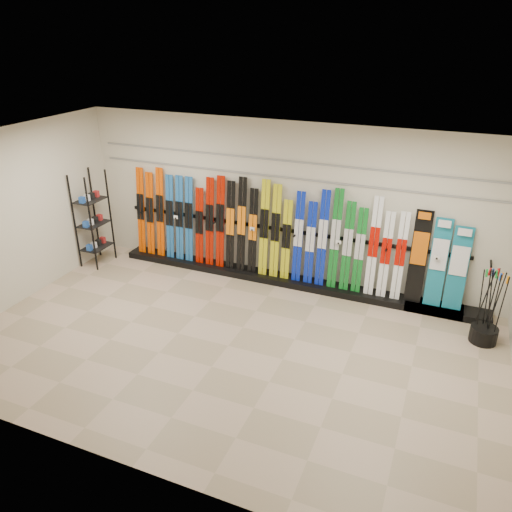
% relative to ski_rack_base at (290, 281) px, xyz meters
% --- Properties ---
extents(floor, '(8.00, 8.00, 0.00)m').
position_rel_ski_rack_base_xyz_m(floor, '(-0.22, -2.28, -0.06)').
color(floor, tan).
rests_on(floor, ground).
extents(back_wall, '(8.00, 0.00, 8.00)m').
position_rel_ski_rack_base_xyz_m(back_wall, '(-0.22, 0.22, 1.44)').
color(back_wall, beige).
rests_on(back_wall, floor).
extents(left_wall, '(0.00, 5.00, 5.00)m').
position_rel_ski_rack_base_xyz_m(left_wall, '(-4.22, -2.28, 1.44)').
color(left_wall, beige).
rests_on(left_wall, floor).
extents(ceiling, '(8.00, 8.00, 0.00)m').
position_rel_ski_rack_base_xyz_m(ceiling, '(-0.22, -2.28, 2.94)').
color(ceiling, silver).
rests_on(ceiling, back_wall).
extents(ski_rack_base, '(8.00, 0.40, 0.12)m').
position_rel_ski_rack_base_xyz_m(ski_rack_base, '(0.00, 0.00, 0.00)').
color(ski_rack_base, black).
rests_on(ski_rack_base, floor).
extents(skis, '(5.38, 0.20, 1.83)m').
position_rel_ski_rack_base_xyz_m(skis, '(-0.71, 0.04, 0.91)').
color(skis, '#D94500').
rests_on(skis, ski_rack_base).
extents(snowboards, '(0.93, 0.25, 1.61)m').
position_rel_ski_rack_base_xyz_m(snowboards, '(2.54, 0.08, 0.82)').
color(snowboards, black).
rests_on(snowboards, ski_rack_base).
extents(accessory_rack, '(0.40, 0.60, 1.91)m').
position_rel_ski_rack_base_xyz_m(accessory_rack, '(-3.97, -0.61, 0.89)').
color(accessory_rack, black).
rests_on(accessory_rack, floor).
extents(pole_bin, '(0.41, 0.41, 0.25)m').
position_rel_ski_rack_base_xyz_m(pole_bin, '(3.38, -0.66, 0.07)').
color(pole_bin, black).
rests_on(pole_bin, floor).
extents(ski_poles, '(0.35, 0.28, 1.18)m').
position_rel_ski_rack_base_xyz_m(ski_poles, '(3.38, -0.61, 0.55)').
color(ski_poles, black).
rests_on(ski_poles, pole_bin).
extents(slatwall_rail_0, '(7.60, 0.02, 0.03)m').
position_rel_ski_rack_base_xyz_m(slatwall_rail_0, '(-0.22, 0.20, 1.94)').
color(slatwall_rail_0, gray).
rests_on(slatwall_rail_0, back_wall).
extents(slatwall_rail_1, '(7.60, 0.02, 0.03)m').
position_rel_ski_rack_base_xyz_m(slatwall_rail_1, '(-0.22, 0.20, 2.24)').
color(slatwall_rail_1, gray).
rests_on(slatwall_rail_1, back_wall).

